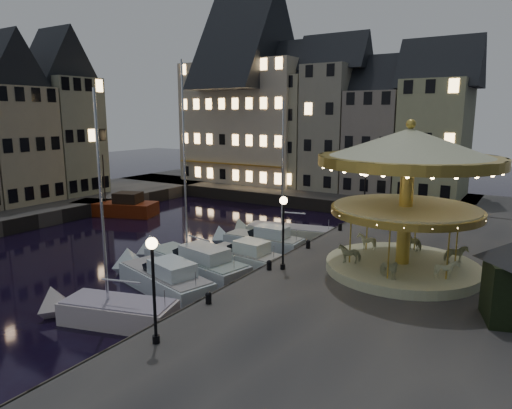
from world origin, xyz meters
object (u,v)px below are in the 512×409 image
Objects in this scene: streetlamp_a at (153,275)px; bollard_a at (208,297)px; motorboat_e at (259,242)px; motorboat_c at (191,262)px; motorboat_f at (283,233)px; motorboat_a at (108,312)px; red_fishing_boat at (117,208)px; streetlamp_b at (283,222)px; carousel at (408,173)px; streetlamp_c at (365,189)px; motorboat_d at (239,258)px; bollard_c at (308,244)px; bollard_d at (340,226)px; motorboat_b at (161,278)px; bollard_b at (269,265)px.

streetlamp_a is 7.32× the size of bollard_a.
streetlamp_a is 17.27m from motorboat_e.
motorboat_f is at bearing 83.10° from motorboat_c.
motorboat_a is at bearing -80.76° from motorboat_c.
motorboat_f reaches higher than red_fishing_boat.
streetlamp_b is 7.27m from motorboat_c.
streetlamp_b is at bearing -20.22° from red_fishing_boat.
motorboat_c reaches higher than bollard_a.
motorboat_e is at bearing 165.57° from carousel.
motorboat_e is (-4.78, 12.05, -0.96)m from bollard_a.
streetlamp_b is 0.44× the size of carousel.
red_fishing_boat is 0.92× the size of carousel.
motorboat_e is at bearing 108.53° from streetlamp_a.
streetlamp_c is 12.66m from motorboat_d.
motorboat_e is at bearing 161.99° from bollard_c.
motorboat_c is at bearing -27.67° from red_fishing_boat.
streetlamp_c is 0.44× the size of carousel.
bollard_a is at bearing -73.37° from motorboat_f.
motorboat_d is (-3.86, -7.86, -0.97)m from bollard_d.
motorboat_f is (0.81, 13.03, -0.11)m from motorboat_b.
bollard_c is 1.00× the size of bollard_d.
motorboat_c is at bearing -163.99° from carousel.
bollard_c is 0.06× the size of carousel.
motorboat_a is at bearing -41.97° from red_fishing_boat.
bollard_b is 25.01m from red_fishing_boat.
red_fishing_boat is (-23.81, 8.77, -3.31)m from streetlamp_b.
bollard_d is at bearing 133.16° from carousel.
streetlamp_a is 12.09m from motorboat_c.
carousel is (5.80, 3.18, 2.78)m from streetlamp_b.
bollard_c is 7.64m from motorboat_c.
carousel is at bearing 16.01° from motorboat_c.
motorboat_b is at bearing 132.81° from streetlamp_a.
motorboat_b is 13.05m from motorboat_f.
bollard_a is at bearing -68.36° from motorboat_e.
carousel is (11.18, -2.88, 6.16)m from motorboat_e.
carousel is (5.80, 13.18, 2.78)m from streetlamp_a.
motorboat_d is at bearing 154.33° from streetlamp_b.
streetlamp_c reaches higher than motorboat_e.
motorboat_d is 0.72× the size of red_fishing_boat.
red_fishing_boat reaches higher than motorboat_b.
streetlamp_b is at bearing -151.25° from carousel.
bollard_a is (-0.60, -6.00, -2.41)m from streetlamp_b.
bollard_b and bollard_c have the same top height.
streetlamp_c is at bearing 90.00° from streetlamp_a.
motorboat_a reaches higher than motorboat_b.
motorboat_d and motorboat_e have the same top height.
bollard_c is at bearing 92.37° from streetlamp_a.
red_fishing_boat is (-17.75, 12.23, 0.07)m from motorboat_b.
streetlamp_b is at bearing -86.57° from bollard_d.
motorboat_c is 1.71× the size of motorboat_e.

